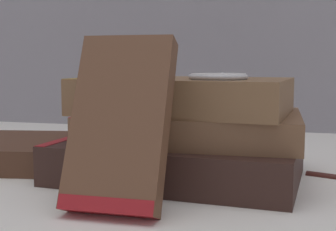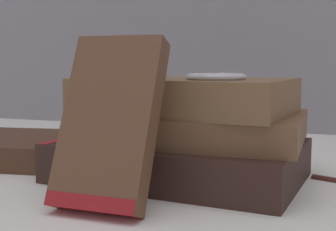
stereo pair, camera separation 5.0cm
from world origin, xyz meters
name	(u,v)px [view 1 (the left image)]	position (x,y,z in m)	size (l,w,h in m)	color
ground_plane	(182,191)	(0.00, 0.00, 0.00)	(3.00, 3.00, 0.00)	white
book_flat_bottom	(173,159)	(-0.02, 0.05, 0.02)	(0.26, 0.18, 0.04)	#331E19
book_flat_middle	(190,126)	(-0.01, 0.06, 0.06)	(0.22, 0.17, 0.03)	brown
book_flat_top	(180,95)	(-0.02, 0.06, 0.09)	(0.23, 0.16, 0.04)	brown
book_leaning_front	(120,129)	(-0.04, -0.07, 0.07)	(0.08, 0.08, 0.15)	brown
pocket_watch	(218,76)	(0.03, 0.03, 0.11)	(0.06, 0.06, 0.01)	white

